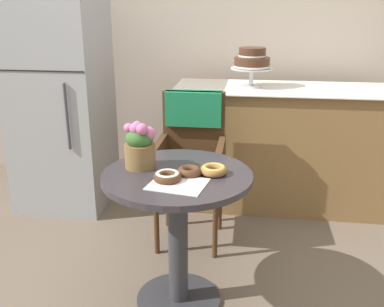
{
  "coord_description": "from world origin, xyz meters",
  "views": [
    {
      "loc": [
        0.34,
        -1.94,
        1.5
      ],
      "look_at": [
        0.05,
        0.15,
        0.77
      ],
      "focal_mm": 41.67,
      "sensor_mm": 36.0,
      "label": 1
    }
  ],
  "objects_px": {
    "donut_side": "(189,171)",
    "refrigerator": "(60,94)",
    "wicker_chair": "(192,143)",
    "donut_front": "(214,170)",
    "donut_mid": "(167,176)",
    "flower_vase": "(140,145)",
    "tiered_cake_stand": "(252,61)",
    "cafe_table": "(178,213)"
  },
  "relations": [
    {
      "from": "donut_side",
      "to": "refrigerator",
      "type": "height_order",
      "value": "refrigerator"
    },
    {
      "from": "wicker_chair",
      "to": "donut_front",
      "type": "relative_size",
      "value": 7.43
    },
    {
      "from": "donut_front",
      "to": "wicker_chair",
      "type": "bearing_deg",
      "value": 105.91
    },
    {
      "from": "donut_mid",
      "to": "donut_side",
      "type": "relative_size",
      "value": 1.12
    },
    {
      "from": "flower_vase",
      "to": "wicker_chair",
      "type": "bearing_deg",
      "value": 76.45
    },
    {
      "from": "donut_front",
      "to": "refrigerator",
      "type": "xyz_separation_m",
      "value": [
        -1.22,
        1.09,
        0.11
      ]
    },
    {
      "from": "donut_mid",
      "to": "tiered_cake_stand",
      "type": "relative_size",
      "value": 0.43
    },
    {
      "from": "cafe_table",
      "to": "flower_vase",
      "type": "xyz_separation_m",
      "value": [
        -0.19,
        0.05,
        0.33
      ]
    },
    {
      "from": "wicker_chair",
      "to": "donut_mid",
      "type": "xyz_separation_m",
      "value": [
        0.0,
        -0.82,
        0.1
      ]
    },
    {
      "from": "donut_side",
      "to": "donut_mid",
      "type": "bearing_deg",
      "value": -136.05
    },
    {
      "from": "donut_side",
      "to": "cafe_table",
      "type": "bearing_deg",
      "value": 164.76
    },
    {
      "from": "tiered_cake_stand",
      "to": "donut_mid",
      "type": "bearing_deg",
      "value": -103.99
    },
    {
      "from": "tiered_cake_stand",
      "to": "refrigerator",
      "type": "bearing_deg",
      "value": -171.7
    },
    {
      "from": "cafe_table",
      "to": "donut_front",
      "type": "height_order",
      "value": "donut_front"
    },
    {
      "from": "donut_front",
      "to": "refrigerator",
      "type": "relative_size",
      "value": 0.08
    },
    {
      "from": "cafe_table",
      "to": "donut_mid",
      "type": "relative_size",
      "value": 5.59
    },
    {
      "from": "tiered_cake_stand",
      "to": "wicker_chair",
      "type": "bearing_deg",
      "value": -121.26
    },
    {
      "from": "cafe_table",
      "to": "donut_side",
      "type": "xyz_separation_m",
      "value": [
        0.06,
        -0.02,
        0.23
      ]
    },
    {
      "from": "cafe_table",
      "to": "tiered_cake_stand",
      "type": "height_order",
      "value": "tiered_cake_stand"
    },
    {
      "from": "cafe_table",
      "to": "refrigerator",
      "type": "xyz_separation_m",
      "value": [
        -1.05,
        1.1,
        0.34
      ]
    },
    {
      "from": "wicker_chair",
      "to": "donut_mid",
      "type": "distance_m",
      "value": 0.83
    },
    {
      "from": "flower_vase",
      "to": "tiered_cake_stand",
      "type": "xyz_separation_m",
      "value": [
        0.51,
        1.25,
        0.25
      ]
    },
    {
      "from": "cafe_table",
      "to": "donut_mid",
      "type": "bearing_deg",
      "value": -105.15
    },
    {
      "from": "donut_front",
      "to": "donut_side",
      "type": "xyz_separation_m",
      "value": [
        -0.11,
        -0.03,
        -0.0
      ]
    },
    {
      "from": "cafe_table",
      "to": "wicker_chair",
      "type": "relative_size",
      "value": 0.75
    },
    {
      "from": "flower_vase",
      "to": "tiered_cake_stand",
      "type": "distance_m",
      "value": 1.37
    },
    {
      "from": "donut_mid",
      "to": "tiered_cake_stand",
      "type": "height_order",
      "value": "tiered_cake_stand"
    },
    {
      "from": "cafe_table",
      "to": "donut_side",
      "type": "bearing_deg",
      "value": -15.24
    },
    {
      "from": "wicker_chair",
      "to": "donut_mid",
      "type": "relative_size",
      "value": 7.41
    },
    {
      "from": "donut_front",
      "to": "tiered_cake_stand",
      "type": "bearing_deg",
      "value": 83.37
    },
    {
      "from": "wicker_chair",
      "to": "refrigerator",
      "type": "distance_m",
      "value": 1.11
    },
    {
      "from": "donut_side",
      "to": "tiered_cake_stand",
      "type": "height_order",
      "value": "tiered_cake_stand"
    },
    {
      "from": "cafe_table",
      "to": "refrigerator",
      "type": "relative_size",
      "value": 0.42
    },
    {
      "from": "flower_vase",
      "to": "refrigerator",
      "type": "xyz_separation_m",
      "value": [
        -0.86,
        1.05,
        0.02
      ]
    },
    {
      "from": "cafe_table",
      "to": "refrigerator",
      "type": "distance_m",
      "value": 1.56
    },
    {
      "from": "flower_vase",
      "to": "tiered_cake_stand",
      "type": "bearing_deg",
      "value": 67.64
    },
    {
      "from": "refrigerator",
      "to": "tiered_cake_stand",
      "type": "bearing_deg",
      "value": 8.3
    },
    {
      "from": "donut_front",
      "to": "flower_vase",
      "type": "bearing_deg",
      "value": 173.3
    },
    {
      "from": "donut_mid",
      "to": "donut_side",
      "type": "bearing_deg",
      "value": 43.95
    },
    {
      "from": "donut_mid",
      "to": "flower_vase",
      "type": "relative_size",
      "value": 0.54
    },
    {
      "from": "wicker_chair",
      "to": "donut_front",
      "type": "distance_m",
      "value": 0.74
    },
    {
      "from": "cafe_table",
      "to": "tiered_cake_stand",
      "type": "distance_m",
      "value": 1.46
    }
  ]
}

